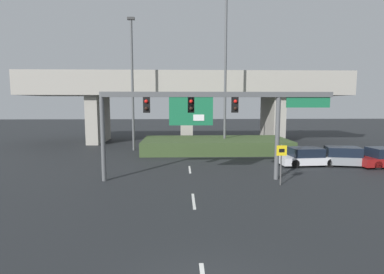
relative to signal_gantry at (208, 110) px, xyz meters
The scene contains 9 objects.
lane_markings 5.41m from the signal_gantry, 109.45° to the left, with size 0.14×30.25×0.01m.
signal_gantry is the anchor object (origin of this frame).
speed_limit_sign 5.26m from the signal_gantry, 17.84° to the right, with size 0.60×0.11×2.43m.
highway_light_pole_near 13.78m from the signal_gantry, 118.58° to the left, with size 0.70×0.36×13.05m.
highway_light_pole_far 12.30m from the signal_gantry, 76.57° to the left, with size 0.70×0.36×16.32m.
overpass_bridge 18.60m from the signal_gantry, 93.20° to the left, with size 37.92×7.66×8.37m.
grass_embankment 11.73m from the signal_gantry, 81.14° to the left, with size 14.16×6.28×1.26m.
parked_sedan_near_right 9.84m from the signal_gantry, 26.93° to the left, with size 4.61×2.16×1.38m.
parked_sedan_mid_right 12.18m from the signal_gantry, 19.67° to the left, with size 4.96×2.70×1.46m.
Camera 1 is at (-0.58, -6.45, 4.89)m, focal length 28.00 mm.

